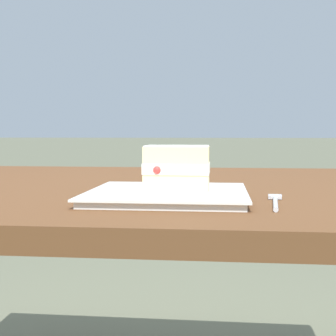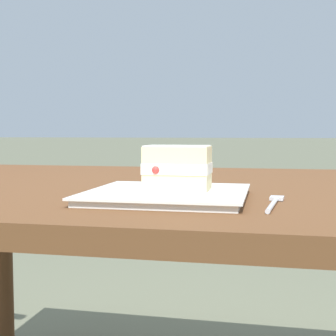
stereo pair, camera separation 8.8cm
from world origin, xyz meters
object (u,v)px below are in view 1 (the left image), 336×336
(dessert_fork, at_px, (275,201))
(patio_table, at_px, (127,221))
(cake_slice, at_px, (177,168))
(dessert_plate, at_px, (168,194))

(dessert_fork, bearing_deg, patio_table, -43.27)
(cake_slice, bearing_deg, dessert_plate, 38.57)
(dessert_plate, distance_m, dessert_fork, 0.19)
(patio_table, height_order, cake_slice, cake_slice)
(cake_slice, relative_size, dessert_fork, 0.70)
(cake_slice, xyz_separation_m, dessert_fork, (-0.17, 0.05, -0.05))
(dessert_plate, height_order, dessert_fork, dessert_plate)
(patio_table, relative_size, dessert_fork, 8.37)
(patio_table, relative_size, dessert_plate, 5.00)
(patio_table, distance_m, dessert_fork, 0.44)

